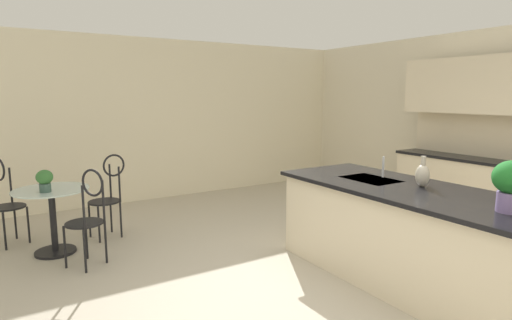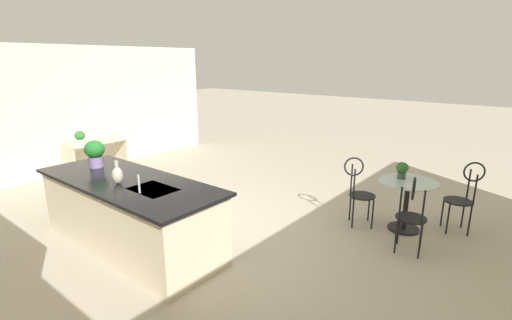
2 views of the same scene
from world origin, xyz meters
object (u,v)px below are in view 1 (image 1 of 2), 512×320
chair_toward_desk (5,197)px  potted_plant_counter_far (512,183)px  potted_plant_on_table (45,179)px  bistro_table (53,215)px  chair_by_island (88,213)px  chair_near_window (108,192)px  vase_on_counter (422,175)px

chair_toward_desk → potted_plant_counter_far: bearing=37.2°
chair_toward_desk → potted_plant_on_table: size_ratio=4.31×
bistro_table → chair_by_island: 0.68m
potted_plant_counter_far → chair_near_window: bearing=-151.5°
vase_on_counter → chair_toward_desk: bearing=-134.0°
bistro_table → vase_on_counter: size_ratio=2.78×
bistro_table → potted_plant_counter_far: potted_plant_counter_far is taller
potted_plant_counter_far → vase_on_counter: 0.93m
chair_near_window → chair_toward_desk: size_ratio=1.00×
potted_plant_on_table → potted_plant_counter_far: potted_plant_counter_far is taller
chair_by_island → chair_toward_desk: bearing=-150.4°
chair_by_island → vase_on_counter: (1.99, 2.64, 0.46)m
bistro_table → chair_toward_desk: 0.78m
bistro_table → chair_by_island: size_ratio=0.77×
chair_toward_desk → bistro_table: bearing=34.8°
chair_toward_desk → potted_plant_counter_far: potted_plant_counter_far is taller
potted_plant_on_table → potted_plant_counter_far: 4.37m
chair_near_window → potted_plant_on_table: chair_near_window is taller
chair_near_window → potted_plant_on_table: size_ratio=4.31×
bistro_table → potted_plant_counter_far: size_ratio=2.08×
potted_plant_on_table → vase_on_counter: size_ratio=0.84×
bistro_table → vase_on_counter: bearing=48.2°
bistro_table → chair_near_window: 0.72m
chair_by_island → vase_on_counter: vase_on_counter is taller
chair_near_window → potted_plant_on_table: bearing=-62.4°
potted_plant_counter_far → vase_on_counter: potted_plant_counter_far is taller
chair_by_island → potted_plant_on_table: size_ratio=4.31×
chair_near_window → potted_plant_counter_far: size_ratio=2.71×
chair_by_island → potted_plant_counter_far: bearing=40.1°
chair_near_window → potted_plant_counter_far: bearing=28.5°
chair_by_island → chair_toward_desk: 1.43m
bistro_table → chair_near_window: bearing=111.1°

